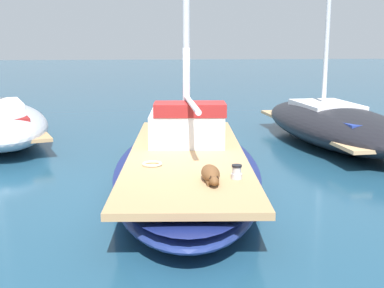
{
  "coord_description": "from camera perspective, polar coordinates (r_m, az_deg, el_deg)",
  "views": [
    {
      "loc": [
        -0.75,
        -8.9,
        2.66
      ],
      "look_at": [
        0.0,
        -1.0,
        1.01
      ],
      "focal_mm": 47.33,
      "sensor_mm": 36.0,
      "label": 1
    }
  ],
  "objects": [
    {
      "name": "ground_plane",
      "position": [
        9.32,
        -0.59,
        -4.84
      ],
      "size": [
        120.0,
        120.0,
        0.0
      ],
      "primitive_type": "plane",
      "color": "navy"
    },
    {
      "name": "sailboat_main",
      "position": [
        9.23,
        -0.59,
        -2.85
      ],
      "size": [
        3.08,
        7.41,
        0.66
      ],
      "color": "navy",
      "rests_on": "ground"
    },
    {
      "name": "mast_main",
      "position": [
        9.69,
        -0.57,
        15.87
      ],
      "size": [
        0.14,
        2.27,
        6.06
      ],
      "color": "silver",
      "rests_on": "sailboat_main"
    },
    {
      "name": "cabin_house",
      "position": [
        10.19,
        -0.6,
        2.39
      ],
      "size": [
        1.57,
        2.32,
        0.84
      ],
      "color": "silver",
      "rests_on": "sailboat_main"
    },
    {
      "name": "dog_brown",
      "position": [
        7.25,
        2.13,
        -3.41
      ],
      "size": [
        0.26,
        0.95,
        0.22
      ],
      "color": "brown",
      "rests_on": "sailboat_main"
    },
    {
      "name": "deck_winch",
      "position": [
        7.4,
        5.06,
        -3.19
      ],
      "size": [
        0.16,
        0.16,
        0.21
      ],
      "color": "#B7B7BC",
      "rests_on": "sailboat_main"
    },
    {
      "name": "coiled_rope",
      "position": [
        8.2,
        -4.5,
        -2.25
      ],
      "size": [
        0.32,
        0.32,
        0.04
      ],
      "primitive_type": "torus",
      "color": "beige",
      "rests_on": "sailboat_main"
    },
    {
      "name": "moored_boat_starboard_side",
      "position": [
        13.52,
        15.7,
        2.26
      ],
      "size": [
        3.01,
        6.82,
        6.55
      ],
      "color": "black",
      "rests_on": "ground"
    }
  ]
}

